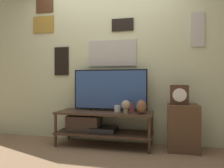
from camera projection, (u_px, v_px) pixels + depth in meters
The scene contains 10 objects.
ground_plane at pixel (99, 152), 2.97m from camera, with size 12.00×12.00×0.00m, color #846647.
wall_back at pixel (109, 57), 3.54m from camera, with size 6.40×0.08×2.70m.
media_console at pixel (97, 124), 3.28m from camera, with size 1.42×0.51×0.51m.
television at pixel (110, 90), 3.34m from camera, with size 1.14×0.05×0.63m.
vase_slim_bronze at pixel (132, 106), 3.16m from camera, with size 0.10×0.10×0.18m.
vase_urn_stoneware at pixel (142, 107), 3.01m from camera, with size 0.14×0.14×0.20m.
candle_jar at pixel (117, 109), 3.22m from camera, with size 0.09×0.09×0.10m.
decorative_bust at pixel (126, 105), 3.06m from camera, with size 0.13×0.13×0.19m.
side_table at pixel (183, 127), 3.04m from camera, with size 0.42×0.40×0.64m.
mantel_clock at pixel (179, 95), 3.01m from camera, with size 0.25×0.11×0.27m.
Camera 1 is at (0.88, -2.83, 0.95)m, focal length 35.00 mm.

